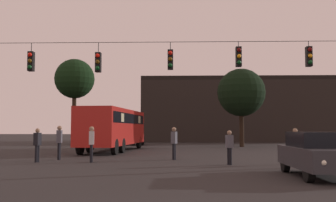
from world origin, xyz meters
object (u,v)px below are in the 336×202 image
Objects in this scene: pedestrian_far_side at (91,142)px; tree_behind_building at (241,93)px; city_bus at (114,125)px; pedestrian_trailing at (174,141)px; pedestrian_crossing_left at (295,144)px; pedestrian_crossing_right at (59,140)px; pedestrian_near_bus at (37,143)px; car_far_left at (135,137)px; car_near_right at (319,153)px; tree_left_silhouette at (75,79)px; pedestrian_crossing_center at (229,146)px.

tree_behind_building reaches higher than pedestrian_far_side.
pedestrian_trailing is (4.52, -7.98, -0.90)m from city_bus.
pedestrian_crossing_left is (10.14, -10.39, -0.94)m from city_bus.
pedestrian_crossing_right is at bearing 169.19° from pedestrian_crossing_left.
car_far_left is at bearing 83.19° from pedestrian_near_bus.
pedestrian_crossing_right is 0.25× the size of tree_behind_building.
tree_behind_building reaches higher than pedestrian_crossing_left.
pedestrian_trailing is at bearing -111.81° from tree_behind_building.
city_bus is 9.94m from pedestrian_near_bus.
car_near_right is 27.49m from car_far_left.
pedestrian_near_bus is 0.95× the size of pedestrian_far_side.
pedestrian_near_bus is 2.66m from pedestrian_far_side.
pedestrian_trailing is 0.24× the size of tree_behind_building.
city_bus is at bearing 93.09° from pedestrian_far_side.
pedestrian_crossing_right is at bearing 148.00° from car_near_right.
pedestrian_crossing_right is at bearing -178.29° from pedestrian_trailing.
pedestrian_crossing_right reaches higher than pedestrian_trailing.
car_far_left is at bearing 88.35° from city_bus.
car_near_right and car_far_left have the same top height.
tree_left_silhouette is (-15.81, 27.23, 6.04)m from car_near_right.
tree_behind_building is at bearing 32.81° from city_bus.
pedestrian_crossing_right is at bearing -95.52° from car_far_left.
pedestrian_far_side reaches higher than pedestrian_trailing.
pedestrian_trailing reaches higher than car_far_left.
pedestrian_far_side is (-9.02, 5.41, 0.19)m from car_near_right.
pedestrian_crossing_center is 0.94× the size of pedestrian_near_bus.
tree_left_silhouette is (-4.75, 20.31, 5.82)m from pedestrian_crossing_right.
pedestrian_crossing_center is (-2.48, 4.27, 0.07)m from car_near_right.
pedestrian_crossing_left is at bearing -4.32° from pedestrian_far_side.
pedestrian_crossing_center is at bearing -59.85° from tree_left_silhouette.
pedestrian_crossing_left is at bearing -90.86° from tree_behind_building.
pedestrian_trailing is at bearing 132.05° from pedestrian_crossing_center.
pedestrian_near_bus is at bearing -165.79° from pedestrian_trailing.
pedestrian_crossing_right is (-11.66, 2.23, 0.09)m from pedestrian_crossing_left.
city_bus is 6.78× the size of pedestrian_crossing_left.
tree_left_silhouette reaches higher than car_far_left.
tree_left_silhouette is at bearing 168.54° from car_far_left.
pedestrian_crossing_right is 1.63m from pedestrian_near_bus.
car_near_right is 2.44× the size of pedestrian_crossing_right.
city_bus is at bearing 122.33° from car_near_right.
tree_behind_building reaches higher than city_bus.
pedestrian_crossing_center reaches higher than car_far_left.
tree_behind_building reaches higher than pedestrian_trailing.
tree_behind_building is (10.39, 6.70, 3.00)m from city_bus.
car_near_right is 2.65× the size of pedestrian_crossing_left.
tree_left_silhouette reaches higher than car_near_right.
pedestrian_near_bus is (-9.19, 1.13, 0.06)m from pedestrian_crossing_center.
tree_left_silhouette reaches higher than pedestrian_crossing_right.
tree_left_silhouette reaches higher than pedestrian_far_side.
pedestrian_crossing_center is 6.63m from pedestrian_far_side.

